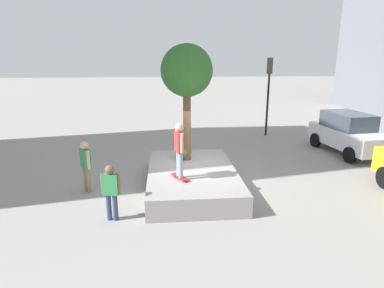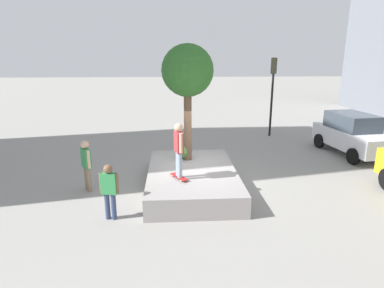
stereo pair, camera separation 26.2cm
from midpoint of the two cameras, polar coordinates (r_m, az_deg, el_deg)
ground_plane at (r=11.75m, az=-0.43°, el=-6.63°), size 120.00×120.00×0.00m
planter_ledge at (r=11.10m, az=-0.68°, el=-6.14°), size 4.73×2.96×0.66m
plaza_tree at (r=11.46m, az=-1.60°, el=12.56°), size 1.83×1.83×4.16m
boxwood_shrub at (r=12.08m, az=-2.13°, el=-1.18°), size 0.60×0.60×0.60m
skateboard at (r=10.18m, az=-2.92°, el=-5.85°), size 0.80×0.59×0.07m
skateboarder at (r=9.87m, az=-3.00°, el=-0.43°), size 0.56×0.30×1.70m
police_car at (r=16.51m, az=25.50°, el=1.77°), size 4.18×2.25×1.87m
traffic_light_median at (r=18.47m, az=13.03°, el=10.45°), size 0.37×0.36×4.30m
passerby_with_bag at (r=11.16m, az=-18.91°, el=-3.20°), size 0.51×0.42×1.74m
pedestrian_crossing at (r=9.09m, az=-14.97°, el=-7.68°), size 0.26×0.53×1.59m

